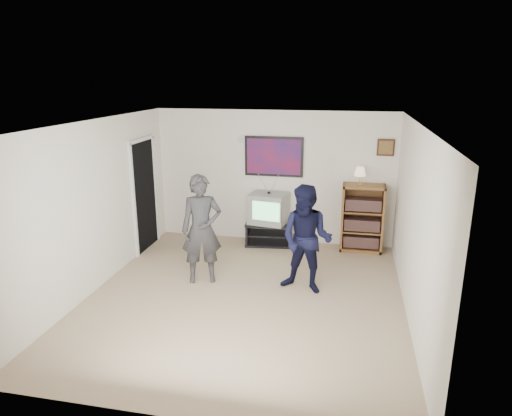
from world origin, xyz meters
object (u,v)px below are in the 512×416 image
(crt_television, at_px, (269,208))
(bookshelf, at_px, (362,218))
(person_short, at_px, (306,240))
(person_tall, at_px, (202,229))
(media_stand, at_px, (269,233))

(crt_television, height_order, bookshelf, bookshelf)
(crt_television, bearing_deg, person_short, -55.08)
(bookshelf, distance_m, person_short, 2.05)
(person_short, bearing_deg, person_tall, -167.70)
(bookshelf, distance_m, person_tall, 3.06)
(bookshelf, relative_size, person_short, 0.76)
(person_tall, xyz_separation_m, person_short, (1.60, -0.02, -0.04))
(media_stand, height_order, crt_television, crt_television)
(person_tall, bearing_deg, bookshelf, 17.39)
(media_stand, bearing_deg, crt_television, 174.16)
(bookshelf, bearing_deg, person_short, -114.15)
(person_short, bearing_deg, media_stand, 128.90)
(crt_television, bearing_deg, person_tall, -102.93)
(bookshelf, height_order, person_tall, person_tall)
(crt_television, bearing_deg, bookshelf, 10.68)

